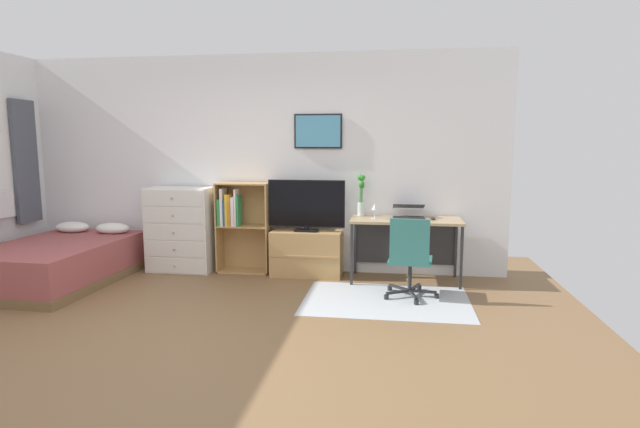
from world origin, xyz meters
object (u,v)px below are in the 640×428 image
(bookshelf, at_px, (239,221))
(television, at_px, (306,206))
(dresser, at_px, (181,229))
(office_chair, at_px, (410,256))
(bed, at_px, (58,262))
(wine_glass, at_px, (375,207))
(tv_stand, at_px, (307,253))
(computer_mouse, at_px, (433,218))
(bamboo_vase, at_px, (361,195))
(laptop, at_px, (409,212))
(desk, at_px, (406,229))

(bookshelf, bearing_deg, television, -4.90)
(dresser, relative_size, television, 1.14)
(bookshelf, bearing_deg, office_chair, -22.18)
(bed, distance_m, wine_glass, 3.73)
(bookshelf, bearing_deg, bed, -157.26)
(dresser, xyz_separation_m, tv_stand, (1.61, 0.02, -0.26))
(computer_mouse, bearing_deg, bamboo_vase, 164.75)
(dresser, relative_size, bookshelf, 0.94)
(tv_stand, distance_m, bamboo_vase, 0.98)
(television, distance_m, wine_glass, 0.83)
(television, bearing_deg, laptop, 0.99)
(bed, relative_size, tv_stand, 2.25)
(television, height_order, office_chair, television)
(office_chair, height_order, laptop, laptop)
(tv_stand, xyz_separation_m, wine_glass, (0.83, -0.14, 0.60))
(computer_mouse, xyz_separation_m, wine_glass, (-0.66, -0.02, 0.12))
(tv_stand, relative_size, wine_glass, 4.78)
(tv_stand, distance_m, office_chair, 1.47)
(wine_glass, bearing_deg, bookshelf, 173.61)
(bookshelf, height_order, office_chair, bookshelf)
(bamboo_vase, bearing_deg, desk, -13.73)
(dresser, height_order, tv_stand, dresser)
(bed, relative_size, office_chair, 2.25)
(wine_glass, bearing_deg, computer_mouse, 2.13)
(television, relative_size, bamboo_vase, 1.88)
(bookshelf, distance_m, bamboo_vase, 1.57)
(bed, height_order, television, television)
(tv_stand, relative_size, desk, 0.68)
(bookshelf, distance_m, computer_mouse, 2.37)
(desk, height_order, computer_mouse, computer_mouse)
(bed, xyz_separation_m, laptop, (4.02, 0.75, 0.56))
(office_chair, height_order, bamboo_vase, bamboo_vase)
(tv_stand, xyz_separation_m, bamboo_vase, (0.65, 0.11, 0.72))
(wine_glass, bearing_deg, office_chair, -59.32)
(television, height_order, desk, television)
(office_chair, distance_m, bamboo_vase, 1.20)
(dresser, bearing_deg, computer_mouse, -1.82)
(bookshelf, distance_m, office_chair, 2.27)
(laptop, bearing_deg, desk, -156.25)
(bamboo_vase, bearing_deg, dresser, -176.72)
(television, height_order, computer_mouse, television)
(desk, xyz_separation_m, bamboo_vase, (-0.53, 0.13, 0.39))
(desk, relative_size, office_chair, 1.48)
(desk, height_order, office_chair, office_chair)
(office_chair, distance_m, wine_glass, 0.88)
(bookshelf, xyz_separation_m, laptop, (2.09, -0.05, 0.15))
(bamboo_vase, distance_m, wine_glass, 0.33)
(laptop, bearing_deg, bed, -170.60)
(bookshelf, distance_m, laptop, 2.10)
(bed, height_order, wine_glass, wine_glass)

